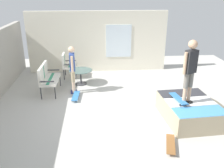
{
  "coord_description": "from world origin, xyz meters",
  "views": [
    {
      "loc": [
        -6.7,
        0.72,
        3.51
      ],
      "look_at": [
        0.32,
        0.16,
        0.7
      ],
      "focal_mm": 38.86,
      "sensor_mm": 36.0,
      "label": 1
    }
  ],
  "objects": [
    {
      "name": "patio_chair_near_house",
      "position": [
        2.97,
        1.81,
        0.61
      ],
      "size": [
        0.62,
        0.55,
        1.02
      ],
      "color": "#38383D",
      "rests_on": "ground_plane"
    },
    {
      "name": "ground_plane",
      "position": [
        0.0,
        0.0,
        -0.05
      ],
      "size": [
        12.0,
        12.0,
        0.1
      ],
      "primitive_type": "cube",
      "color": "beige"
    },
    {
      "name": "person_skater",
      "position": [
        -0.89,
        -1.78,
        1.59
      ],
      "size": [
        0.34,
        0.44,
        1.74
      ],
      "color": "black",
      "rests_on": "skate_ramp"
    },
    {
      "name": "skateboard_by_bench",
      "position": [
        0.86,
        1.35,
        0.08
      ],
      "size": [
        0.81,
        0.26,
        0.1
      ],
      "color": "#3372B2",
      "rests_on": "ground_plane"
    },
    {
      "name": "skateboard_on_ramp",
      "position": [
        -0.79,
        -1.59,
        0.65
      ],
      "size": [
        0.82,
        0.31,
        0.1
      ],
      "color": "#3372B2",
      "rests_on": "skate_ramp"
    },
    {
      "name": "patio_bench",
      "position": [
        1.46,
        2.36,
        0.62
      ],
      "size": [
        1.26,
        0.58,
        1.02
      ],
      "color": "#38383D",
      "rests_on": "ground_plane"
    },
    {
      "name": "skate_ramp",
      "position": [
        -0.82,
        -1.97,
        0.28
      ],
      "size": [
        1.9,
        2.24,
        0.57
      ],
      "color": "tan",
      "rests_on": "ground_plane"
    },
    {
      "name": "house_facade",
      "position": [
        3.8,
        0.49,
        1.31
      ],
      "size": [
        0.23,
        6.0,
        2.62
      ],
      "color": "silver",
      "rests_on": "ground_plane"
    },
    {
      "name": "patio_table",
      "position": [
        2.18,
        1.22,
        0.4
      ],
      "size": [
        0.9,
        0.9,
        0.57
      ],
      "color": "#38383D",
      "rests_on": "ground_plane"
    },
    {
      "name": "skateboard_spare",
      "position": [
        -2.06,
        -1.04,
        0.08
      ],
      "size": [
        0.82,
        0.41,
        0.1
      ],
      "color": "brown",
      "rests_on": "ground_plane"
    },
    {
      "name": "person_watching",
      "position": [
        1.36,
        1.45,
        0.98
      ],
      "size": [
        0.48,
        0.26,
        1.68
      ],
      "color": "navy",
      "rests_on": "ground_plane"
    }
  ]
}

